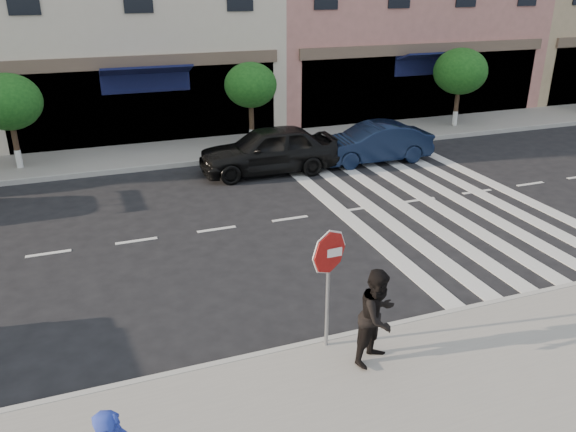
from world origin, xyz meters
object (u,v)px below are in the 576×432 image
object	(u,v)px
stop_sign	(329,262)
walker	(378,316)
car_far_right	(373,143)
car_far_mid	(268,150)

from	to	relation	value
stop_sign	walker	world-z (taller)	stop_sign
walker	car_far_right	xyz separation A→B (m)	(5.35, 10.11, -0.30)
car_far_mid	car_far_right	bearing A→B (deg)	89.96
walker	car_far_mid	size ratio (longest dim) A/B	0.36
walker	car_far_right	distance (m)	11.44
stop_sign	car_far_right	size ratio (longest dim) A/B	0.53
walker	car_far_mid	bearing A→B (deg)	52.51
walker	stop_sign	bearing A→B (deg)	105.05
car_far_mid	car_far_right	size ratio (longest dim) A/B	1.12
stop_sign	walker	xyz separation A→B (m)	(0.60, -0.62, -0.76)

